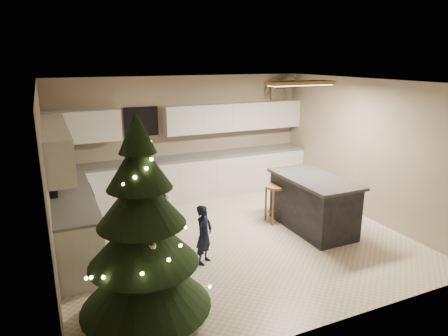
{
  "coord_description": "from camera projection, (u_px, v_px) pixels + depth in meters",
  "views": [
    {
      "loc": [
        -2.68,
        -5.6,
        2.96
      ],
      "look_at": [
        0.0,
        0.35,
        1.15
      ],
      "focal_mm": 32.0,
      "sensor_mm": 36.0,
      "label": 1
    }
  ],
  "objects": [
    {
      "name": "toddler",
      "position": [
        204.0,
        235.0,
        5.85
      ],
      "size": [
        0.39,
        0.38,
        0.9
      ],
      "primitive_type": "imported",
      "rotation": [
        0.0,
        0.0,
        0.69
      ],
      "color": "black",
      "rests_on": "ground_plane"
    },
    {
      "name": "room_shell",
      "position": [
        234.0,
        137.0,
        6.31
      ],
      "size": [
        5.52,
        5.02,
        2.61
      ],
      "color": "tan",
      "rests_on": "ground_plane"
    },
    {
      "name": "christmas_tree",
      "position": [
        143.0,
        243.0,
        4.36
      ],
      "size": [
        1.53,
        1.48,
        2.45
      ],
      "rotation": [
        0.0,
        0.0,
        0.19
      ],
      "color": "#3F2816",
      "rests_on": "ground_plane"
    },
    {
      "name": "cabinetry",
      "position": [
        153.0,
        176.0,
        7.65
      ],
      "size": [
        5.5,
        3.2,
        2.0
      ],
      "color": "silver",
      "rests_on": "ground_plane"
    },
    {
      "name": "rocking_horse",
      "position": [
        280.0,
        87.0,
        9.1
      ],
      "size": [
        0.76,
        0.48,
        0.62
      ],
      "rotation": [
        0.0,
        0.0,
        1.32
      ],
      "color": "olive",
      "rests_on": "cabinetry"
    },
    {
      "name": "island",
      "position": [
        313.0,
        203.0,
        7.05
      ],
      "size": [
        0.9,
        1.7,
        0.95
      ],
      "color": "black",
      "rests_on": "ground_plane"
    },
    {
      "name": "bar_stool",
      "position": [
        276.0,
        195.0,
        7.32
      ],
      "size": [
        0.37,
        0.37,
        0.7
      ],
      "rotation": [
        0.0,
        0.0,
        0.19
      ],
      "color": "olive",
      "rests_on": "ground_plane"
    },
    {
      "name": "ground_plane",
      "position": [
        232.0,
        238.0,
        6.77
      ],
      "size": [
        5.5,
        5.5,
        0.0
      ],
      "primitive_type": "plane",
      "color": "beige"
    }
  ]
}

